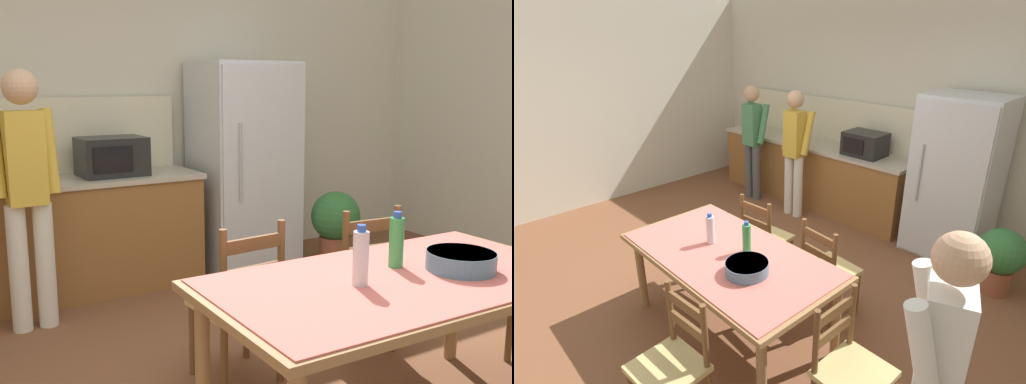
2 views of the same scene
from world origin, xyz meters
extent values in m
plane|color=brown|center=(0.00, 0.00, 0.00)|extent=(8.32, 8.32, 0.00)
cube|color=beige|center=(0.00, 2.66, 1.45)|extent=(6.52, 0.12, 2.90)
cube|color=beige|center=(-3.26, 0.00, 1.45)|extent=(0.12, 5.20, 2.90)
cube|color=brown|center=(-1.03, 2.23, 0.43)|extent=(3.08, 0.62, 0.87)
cube|color=#B2A893|center=(-1.03, 2.23, 0.89)|extent=(3.12, 0.66, 0.04)
cube|color=#B7BCC1|center=(-1.72, 2.23, 0.89)|extent=(0.52, 0.38, 0.02)
cube|color=beige|center=(-1.03, 2.54, 1.21)|extent=(3.08, 0.03, 0.60)
cube|color=silver|center=(1.04, 2.20, 0.90)|extent=(0.82, 0.68, 1.80)
cube|color=silver|center=(1.04, 1.85, 0.90)|extent=(0.79, 0.02, 1.73)
cylinder|color=#A5AAB2|center=(0.79, 1.83, 0.99)|extent=(0.02, 0.02, 0.63)
cube|color=black|center=(-0.14, 2.21, 1.06)|extent=(0.50, 0.38, 0.30)
cube|color=black|center=(-0.19, 2.01, 1.06)|extent=(0.30, 0.01, 0.19)
cylinder|color=olive|center=(-0.49, -0.80, 0.35)|extent=(0.07, 0.07, 0.70)
cylinder|color=olive|center=(1.13, -0.83, 0.35)|extent=(0.07, 0.07, 0.70)
cylinder|color=olive|center=(-0.48, -0.04, 0.35)|extent=(0.07, 0.07, 0.70)
cylinder|color=olive|center=(1.15, -0.07, 0.35)|extent=(0.07, 0.07, 0.70)
cube|color=olive|center=(0.33, -0.43, 0.72)|extent=(1.84, 1.00, 0.04)
cube|color=#D1665B|center=(0.33, -0.43, 0.75)|extent=(1.77, 0.96, 0.01)
cylinder|color=silver|center=(0.10, -0.43, 0.87)|extent=(0.07, 0.07, 0.24)
cylinder|color=#2D51B2|center=(0.10, -0.43, 1.01)|extent=(0.04, 0.04, 0.03)
cylinder|color=green|center=(0.42, -0.32, 0.87)|extent=(0.07, 0.07, 0.24)
cylinder|color=#2D51B2|center=(0.42, -0.32, 1.01)|extent=(0.04, 0.04, 0.03)
cylinder|color=slate|center=(0.64, -0.51, 0.80)|extent=(0.32, 0.32, 0.09)
cylinder|color=slate|center=(0.64, -0.51, 0.83)|extent=(0.31, 0.31, 0.02)
cylinder|color=brown|center=(1.40, -0.28, 0.21)|extent=(0.04, 0.04, 0.41)
cube|color=tan|center=(1.57, -0.46, 0.43)|extent=(0.41, 0.43, 0.04)
cylinder|color=brown|center=(1.39, -0.64, 0.68)|extent=(0.04, 0.04, 0.46)
cylinder|color=brown|center=(1.40, -0.28, 0.68)|extent=(0.04, 0.04, 0.46)
cube|color=brown|center=(1.40, -0.46, 0.81)|extent=(0.03, 0.36, 0.07)
cube|color=brown|center=(1.40, -0.46, 0.66)|extent=(0.03, 0.36, 0.07)
cylinder|color=brown|center=(0.10, 0.57, 0.21)|extent=(0.04, 0.04, 0.41)
cylinder|color=brown|center=(-0.26, 0.55, 0.21)|extent=(0.04, 0.04, 0.41)
cylinder|color=brown|center=(0.12, 0.23, 0.21)|extent=(0.04, 0.04, 0.41)
cylinder|color=brown|center=(-0.24, 0.21, 0.21)|extent=(0.04, 0.04, 0.41)
cube|color=tan|center=(-0.07, 0.39, 0.43)|extent=(0.44, 0.42, 0.04)
cylinder|color=brown|center=(0.12, 0.23, 0.68)|extent=(0.04, 0.04, 0.46)
cylinder|color=brown|center=(-0.24, 0.21, 0.68)|extent=(0.04, 0.04, 0.46)
cube|color=brown|center=(-0.06, 0.22, 0.81)|extent=(0.36, 0.04, 0.07)
cube|color=brown|center=(-0.06, 0.22, 0.66)|extent=(0.36, 0.04, 0.07)
cylinder|color=brown|center=(0.53, -1.09, 0.21)|extent=(0.04, 0.04, 0.41)
cube|color=tan|center=(0.72, -1.26, 0.43)|extent=(0.44, 0.42, 0.04)
cylinder|color=brown|center=(0.53, -1.09, 0.68)|extent=(0.04, 0.04, 0.46)
cylinder|color=brown|center=(0.89, -1.08, 0.68)|extent=(0.04, 0.04, 0.46)
cube|color=brown|center=(0.71, -1.09, 0.81)|extent=(0.36, 0.04, 0.07)
cube|color=brown|center=(0.71, -1.09, 0.66)|extent=(0.36, 0.04, 0.07)
cylinder|color=brown|center=(0.95, 0.52, 0.21)|extent=(0.04, 0.04, 0.41)
cylinder|color=brown|center=(0.59, 0.56, 0.21)|extent=(0.04, 0.04, 0.41)
cylinder|color=brown|center=(0.91, 0.18, 0.21)|extent=(0.04, 0.04, 0.41)
cylinder|color=brown|center=(0.56, 0.22, 0.21)|extent=(0.04, 0.04, 0.41)
cube|color=tan|center=(0.75, 0.37, 0.43)|extent=(0.46, 0.44, 0.04)
cylinder|color=brown|center=(0.91, 0.18, 0.68)|extent=(0.04, 0.04, 0.46)
cylinder|color=brown|center=(0.56, 0.22, 0.68)|extent=(0.04, 0.04, 0.46)
cube|color=brown|center=(0.74, 0.20, 0.81)|extent=(0.36, 0.06, 0.07)
cube|color=brown|center=(0.74, 0.20, 0.66)|extent=(0.36, 0.06, 0.07)
cylinder|color=#4C4C4C|center=(-1.81, 1.70, 0.42)|extent=(0.13, 0.13, 0.84)
cylinder|color=#4C4C4C|center=(-1.64, 1.70, 0.42)|extent=(0.13, 0.13, 0.84)
cube|color=#478456|center=(-1.72, 1.70, 1.14)|extent=(0.24, 0.19, 0.59)
sphere|color=tan|center=(-1.72, 1.70, 1.58)|extent=(0.22, 0.22, 0.22)
cylinder|color=#478456|center=(-1.89, 1.77, 1.16)|extent=(0.09, 0.23, 0.57)
cylinder|color=#478456|center=(-1.56, 1.77, 1.16)|extent=(0.09, 0.23, 0.57)
cylinder|color=silver|center=(-0.96, 1.68, 0.42)|extent=(0.13, 0.13, 0.85)
cylinder|color=silver|center=(-0.80, 1.68, 0.42)|extent=(0.13, 0.13, 0.85)
cube|color=gold|center=(-0.88, 1.68, 1.15)|extent=(0.24, 0.19, 0.60)
sphere|color=tan|center=(-0.88, 1.68, 1.60)|extent=(0.23, 0.23, 0.23)
cylinder|color=gold|center=(-1.05, 1.75, 1.17)|extent=(0.10, 0.23, 0.57)
cylinder|color=gold|center=(-0.71, 1.75, 1.17)|extent=(0.10, 0.23, 0.57)
cube|color=white|center=(2.09, -0.66, 1.12)|extent=(0.26, 0.29, 0.59)
sphere|color=tan|center=(2.09, -0.66, 1.56)|extent=(0.22, 0.22, 0.22)
cylinder|color=white|center=(2.08, -0.83, 1.15)|extent=(0.24, 0.17, 0.56)
cylinder|color=white|center=(1.97, -0.53, 1.15)|extent=(0.24, 0.17, 0.56)
cylinder|color=brown|center=(1.73, 1.76, 0.13)|extent=(0.28, 0.28, 0.26)
sphere|color=#337038|center=(1.73, 1.76, 0.45)|extent=(0.44, 0.44, 0.44)
camera|label=1|loc=(-1.58, -2.33, 1.63)|focal=42.00mm
camera|label=2|loc=(2.52, -2.14, 2.39)|focal=28.00mm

